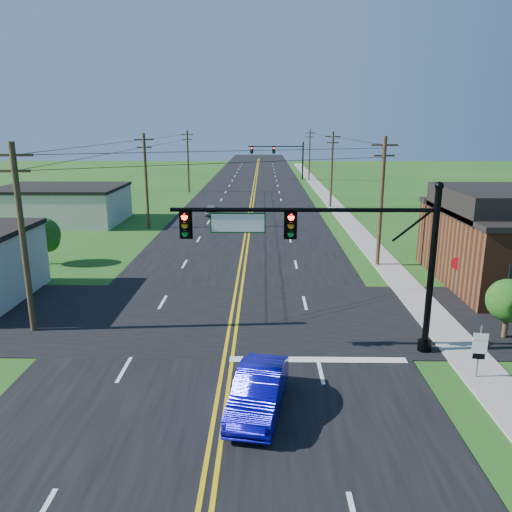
{
  "coord_description": "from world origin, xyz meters",
  "views": [
    {
      "loc": [
        1.66,
        -12.39,
        9.68
      ],
      "look_at": [
        1.32,
        10.0,
        3.8
      ],
      "focal_mm": 35.0,
      "sensor_mm": 36.0,
      "label": 1
    }
  ],
  "objects_px": {
    "stop_sign": "(458,267)",
    "signal_mast_main": "(327,247)",
    "blue_car": "(258,392)",
    "route_sign": "(479,348)",
    "signal_mast_far": "(279,155)"
  },
  "relations": [
    {
      "from": "stop_sign",
      "to": "signal_mast_main",
      "type": "bearing_deg",
      "value": -115.7
    },
    {
      "from": "blue_car",
      "to": "stop_sign",
      "type": "relative_size",
      "value": 1.95
    },
    {
      "from": "blue_car",
      "to": "stop_sign",
      "type": "height_order",
      "value": "stop_sign"
    },
    {
      "from": "blue_car",
      "to": "signal_mast_main",
      "type": "bearing_deg",
      "value": 69.48
    },
    {
      "from": "signal_mast_main",
      "to": "route_sign",
      "type": "height_order",
      "value": "signal_mast_main"
    },
    {
      "from": "signal_mast_main",
      "to": "stop_sign",
      "type": "height_order",
      "value": "signal_mast_main"
    },
    {
      "from": "blue_car",
      "to": "stop_sign",
      "type": "bearing_deg",
      "value": 57.14
    },
    {
      "from": "signal_mast_main",
      "to": "blue_car",
      "type": "relative_size",
      "value": 2.51
    },
    {
      "from": "signal_mast_main",
      "to": "stop_sign",
      "type": "distance_m",
      "value": 12.0
    },
    {
      "from": "signal_mast_far",
      "to": "signal_mast_main",
      "type": "bearing_deg",
      "value": -90.08
    },
    {
      "from": "signal_mast_far",
      "to": "blue_car",
      "type": "bearing_deg",
      "value": -92.18
    },
    {
      "from": "signal_mast_far",
      "to": "route_sign",
      "type": "relative_size",
      "value": 4.94
    },
    {
      "from": "signal_mast_far",
      "to": "route_sign",
      "type": "bearing_deg",
      "value": -85.67
    },
    {
      "from": "stop_sign",
      "to": "route_sign",
      "type": "bearing_deg",
      "value": -83.4
    },
    {
      "from": "signal_mast_main",
      "to": "route_sign",
      "type": "distance_m",
      "value": 7.14
    }
  ]
}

